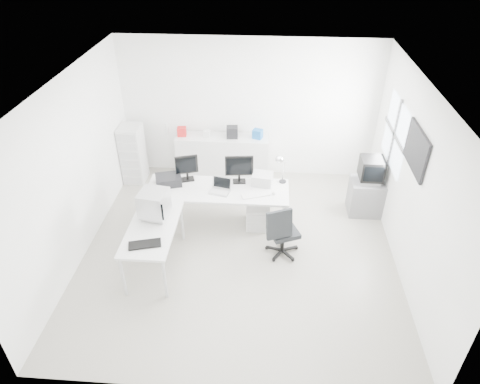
# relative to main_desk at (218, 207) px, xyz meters

# --- Properties ---
(floor) EXTENTS (5.00, 5.00, 0.01)m
(floor) POSITION_rel_main_desk_xyz_m (0.41, -0.64, -0.38)
(floor) COLOR beige
(floor) RESTS_ON ground
(ceiling) EXTENTS (5.00, 5.00, 0.01)m
(ceiling) POSITION_rel_main_desk_xyz_m (0.41, -0.64, 2.42)
(ceiling) COLOR white
(ceiling) RESTS_ON back_wall
(back_wall) EXTENTS (5.00, 0.02, 2.80)m
(back_wall) POSITION_rel_main_desk_xyz_m (0.41, 1.86, 1.02)
(back_wall) COLOR white
(back_wall) RESTS_ON floor
(left_wall) EXTENTS (0.02, 5.00, 2.80)m
(left_wall) POSITION_rel_main_desk_xyz_m (-2.09, -0.64, 1.02)
(left_wall) COLOR white
(left_wall) RESTS_ON floor
(right_wall) EXTENTS (0.02, 5.00, 2.80)m
(right_wall) POSITION_rel_main_desk_xyz_m (2.91, -0.64, 1.02)
(right_wall) COLOR white
(right_wall) RESTS_ON floor
(window) EXTENTS (0.02, 1.20, 1.10)m
(window) POSITION_rel_main_desk_xyz_m (2.89, 0.56, 1.23)
(window) COLOR white
(window) RESTS_ON right_wall
(wall_picture) EXTENTS (0.04, 0.90, 0.60)m
(wall_picture) POSITION_rel_main_desk_xyz_m (2.88, -0.54, 1.52)
(wall_picture) COLOR black
(wall_picture) RESTS_ON right_wall
(main_desk) EXTENTS (2.40, 0.80, 0.75)m
(main_desk) POSITION_rel_main_desk_xyz_m (0.00, 0.00, 0.00)
(main_desk) COLOR silver
(main_desk) RESTS_ON floor
(side_desk) EXTENTS (0.70, 1.40, 0.75)m
(side_desk) POSITION_rel_main_desk_xyz_m (-0.85, -1.10, 0.00)
(side_desk) COLOR silver
(side_desk) RESTS_ON floor
(drawer_pedestal) EXTENTS (0.40, 0.50, 0.60)m
(drawer_pedestal) POSITION_rel_main_desk_xyz_m (0.70, 0.05, -0.08)
(drawer_pedestal) COLOR silver
(drawer_pedestal) RESTS_ON floor
(inkjet_printer) EXTENTS (0.51, 0.44, 0.15)m
(inkjet_printer) POSITION_rel_main_desk_xyz_m (-0.85, 0.10, 0.45)
(inkjet_printer) COLOR black
(inkjet_printer) RESTS_ON main_desk
(lcd_monitor_small) EXTENTS (0.44, 0.33, 0.49)m
(lcd_monitor_small) POSITION_rel_main_desk_xyz_m (-0.55, 0.25, 0.62)
(lcd_monitor_small) COLOR black
(lcd_monitor_small) RESTS_ON main_desk
(lcd_monitor_large) EXTENTS (0.50, 0.24, 0.50)m
(lcd_monitor_large) POSITION_rel_main_desk_xyz_m (0.35, 0.25, 0.62)
(lcd_monitor_large) COLOR black
(lcd_monitor_large) RESTS_ON main_desk
(laptop) EXTENTS (0.36, 0.36, 0.20)m
(laptop) POSITION_rel_main_desk_xyz_m (0.05, -0.10, 0.47)
(laptop) COLOR #B7B7BA
(laptop) RESTS_ON main_desk
(white_keyboard) EXTENTS (0.48, 0.29, 0.02)m
(white_keyboard) POSITION_rel_main_desk_xyz_m (0.65, -0.15, 0.38)
(white_keyboard) COLOR silver
(white_keyboard) RESTS_ON main_desk
(white_mouse) EXTENTS (0.06, 0.06, 0.06)m
(white_mouse) POSITION_rel_main_desk_xyz_m (0.95, -0.10, 0.41)
(white_mouse) COLOR silver
(white_mouse) RESTS_ON main_desk
(laser_printer) EXTENTS (0.37, 0.33, 0.19)m
(laser_printer) POSITION_rel_main_desk_xyz_m (0.75, 0.22, 0.47)
(laser_printer) COLOR #B3B3B3
(laser_printer) RESTS_ON main_desk
(desk_lamp) EXTENTS (0.19, 0.19, 0.51)m
(desk_lamp) POSITION_rel_main_desk_xyz_m (1.10, 0.30, 0.63)
(desk_lamp) COLOR silver
(desk_lamp) RESTS_ON main_desk
(crt_monitor) EXTENTS (0.45, 0.45, 0.45)m
(crt_monitor) POSITION_rel_main_desk_xyz_m (-0.85, -0.85, 0.60)
(crt_monitor) COLOR #B7B7BA
(crt_monitor) RESTS_ON side_desk
(black_keyboard) EXTENTS (0.48, 0.29, 0.03)m
(black_keyboard) POSITION_rel_main_desk_xyz_m (-0.85, -1.50, 0.39)
(black_keyboard) COLOR black
(black_keyboard) RESTS_ON side_desk
(office_chair) EXTENTS (0.73, 0.73, 0.97)m
(office_chair) POSITION_rel_main_desk_xyz_m (1.12, -0.67, 0.11)
(office_chair) COLOR #2A2D2F
(office_chair) RESTS_ON floor
(tv_cabinet) EXTENTS (0.60, 0.49, 0.66)m
(tv_cabinet) POSITION_rel_main_desk_xyz_m (2.63, 0.57, -0.05)
(tv_cabinet) COLOR slate
(tv_cabinet) RESTS_ON floor
(crt_tv) EXTENTS (0.50, 0.48, 0.45)m
(crt_tv) POSITION_rel_main_desk_xyz_m (2.63, 0.57, 0.51)
(crt_tv) COLOR black
(crt_tv) RESTS_ON tv_cabinet
(sideboard) EXTENTS (1.84, 0.46, 0.92)m
(sideboard) POSITION_rel_main_desk_xyz_m (-0.09, 1.60, 0.09)
(sideboard) COLOR silver
(sideboard) RESTS_ON floor
(clutter_box_a) EXTENTS (0.19, 0.17, 0.17)m
(clutter_box_a) POSITION_rel_main_desk_xyz_m (-0.89, 1.60, 0.63)
(clutter_box_a) COLOR red
(clutter_box_a) RESTS_ON sideboard
(clutter_box_b) EXTENTS (0.14, 0.12, 0.13)m
(clutter_box_b) POSITION_rel_main_desk_xyz_m (-0.39, 1.60, 0.61)
(clutter_box_b) COLOR silver
(clutter_box_b) RESTS_ON sideboard
(clutter_box_c) EXTENTS (0.24, 0.22, 0.22)m
(clutter_box_c) POSITION_rel_main_desk_xyz_m (0.11, 1.60, 0.66)
(clutter_box_c) COLOR black
(clutter_box_c) RESTS_ON sideboard
(clutter_box_d) EXTENTS (0.22, 0.20, 0.18)m
(clutter_box_d) POSITION_rel_main_desk_xyz_m (0.61, 1.60, 0.63)
(clutter_box_d) COLOR #185DA9
(clutter_box_d) RESTS_ON sideboard
(clutter_bottle) EXTENTS (0.07, 0.07, 0.22)m
(clutter_bottle) POSITION_rel_main_desk_xyz_m (-1.19, 1.64, 0.66)
(clutter_bottle) COLOR silver
(clutter_bottle) RESTS_ON sideboard
(filing_cabinet) EXTENTS (0.41, 0.49, 1.18)m
(filing_cabinet) POSITION_rel_main_desk_xyz_m (-1.87, 1.38, 0.22)
(filing_cabinet) COLOR silver
(filing_cabinet) RESTS_ON floor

